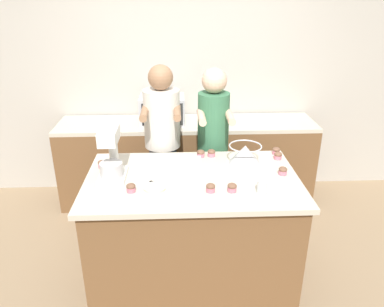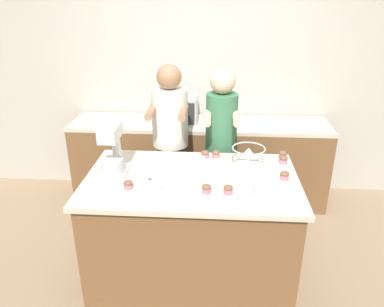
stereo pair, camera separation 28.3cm
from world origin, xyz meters
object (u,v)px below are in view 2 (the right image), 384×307
microwave_oven (175,109)px  knife (157,184)px  cupcake_4 (205,154)px  baking_tray (180,162)px  small_plate (152,186)px  mixing_bowl (248,156)px  cupcake_2 (228,189)px  drinking_glass (258,190)px  cupcake_8 (128,184)px  person_left (171,148)px  cupcake_1 (216,154)px  cupcake_5 (285,175)px  stand_mixer (113,153)px  cupcake_3 (106,160)px  person_right (221,149)px  cupcake_0 (206,189)px  cupcake_7 (283,159)px  cupcake_6 (283,155)px

microwave_oven → knife: microwave_oven is taller
cupcake_4 → baking_tray: bearing=-144.6°
small_plate → mixing_bowl: bearing=29.6°
cupcake_2 → drinking_glass: bearing=-6.0°
knife → cupcake_8: size_ratio=2.51×
person_left → cupcake_4: 0.48m
microwave_oven → cupcake_1: (0.45, -0.93, -0.11)m
small_plate → cupcake_5: bearing=10.9°
stand_mixer → small_plate: bearing=-30.6°
mixing_bowl → cupcake_2: bearing=-109.9°
mixing_bowl → cupcake_3: size_ratio=4.03×
person_right → cupcake_0: (-0.11, -0.94, 0.08)m
small_plate → knife: 0.06m
knife → cupcake_0: cupcake_0 is taller
baking_tray → small_plate: bearing=-112.3°
person_right → mixing_bowl: bearing=-65.1°
cupcake_3 → cupcake_7: bearing=4.1°
stand_mixer → knife: size_ratio=2.36×
cupcake_2 → cupcake_8: 0.72m
microwave_oven → cupcake_5: 1.63m
person_left → microwave_oven: 0.64m
drinking_glass → cupcake_2: (-0.21, 0.02, -0.01)m
stand_mixer → cupcake_7: 1.39m
stand_mixer → cupcake_5: (1.31, -0.00, -0.14)m
stand_mixer → knife: 0.42m
cupcake_6 → cupcake_8: size_ratio=1.00×
knife → cupcake_4: bearing=56.1°
stand_mixer → baking_tray: size_ratio=1.00×
cupcake_6 → cupcake_8: (-1.20, -0.62, 0.00)m
baking_tray → cupcake_5: bearing=-15.2°
drinking_glass → cupcake_0: (-0.36, 0.02, -0.01)m
person_right → microwave_oven: size_ratio=3.45×
cupcake_6 → cupcake_2: bearing=-126.5°
stand_mixer → cupcake_6: 1.42m
drinking_glass → cupcake_0: 0.36m
small_plate → cupcake_1: (0.46, 0.56, 0.02)m
person_left → baking_tray: 0.49m
stand_mixer → cupcake_6: stand_mixer is taller
person_right → small_plate: size_ratio=10.19×
person_right → cupcake_4: bearing=-112.7°
baking_tray → cupcake_5: 0.84m
person_right → mixing_bowl: size_ratio=6.04×
drinking_glass → microwave_oven: bearing=115.3°
baking_tray → cupcake_5: size_ratio=5.90×
knife → cupcake_6: cupcake_6 is taller
cupcake_0 → cupcake_3: (-0.84, 0.43, 0.00)m
small_plate → cupcake_3: size_ratio=2.39×
mixing_bowl → cupcake_8: (-0.89, -0.44, -0.05)m
cupcake_4 → cupcake_5: size_ratio=1.00×
microwave_oven → cupcake_2: size_ratio=7.04×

